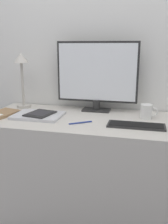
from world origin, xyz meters
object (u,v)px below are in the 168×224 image
at_px(notebook, 0,114).
at_px(pen, 80,123).
at_px(laptop, 38,115).
at_px(ereader, 40,114).
at_px(coffee_mug, 147,112).
at_px(monitor, 97,75).
at_px(desk_lamp, 22,70).
at_px(keyboard, 136,125).

relative_size(notebook, pen, 2.37).
xyz_separation_m(laptop, ereader, (0.02, -0.00, 0.01)).
distance_m(ereader, coffee_mug, 0.70).
relative_size(monitor, desk_lamp, 1.41).
relative_size(keyboard, notebook, 1.12).
xyz_separation_m(coffee_mug, pen, (-0.39, -0.21, -0.04)).
height_order(monitor, keyboard, monitor).
bearing_deg(ereader, coffee_mug, 10.82).
bearing_deg(monitor, laptop, -143.97).
height_order(desk_lamp, coffee_mug, desk_lamp).
xyz_separation_m(ereader, desk_lamp, (-0.23, 0.22, 0.26)).
bearing_deg(laptop, monitor, 36.03).
bearing_deg(laptop, pen, -13.73).
distance_m(laptop, coffee_mug, 0.71).
bearing_deg(monitor, notebook, -154.55).
relative_size(laptop, notebook, 1.06).
relative_size(monitor, laptop, 1.82).
bearing_deg(pen, keyboard, 3.35).
relative_size(keyboard, ereader, 1.58).
height_order(monitor, coffee_mug, monitor).
height_order(monitor, notebook, monitor).
bearing_deg(pen, monitor, 83.92).
xyz_separation_m(monitor, desk_lamp, (-0.56, -0.04, 0.03)).
relative_size(laptop, ereader, 1.50).
relative_size(keyboard, desk_lamp, 0.82).
height_order(desk_lamp, pen, desk_lamp).
relative_size(monitor, coffee_mug, 5.20).
distance_m(monitor, keyboard, 0.50).
relative_size(keyboard, laptop, 1.05).
bearing_deg(keyboard, laptop, 174.97).
bearing_deg(notebook, coffee_mug, 9.86).
bearing_deg(ereader, pen, -14.11).
bearing_deg(ereader, laptop, 173.69).
height_order(keyboard, notebook, notebook).
relative_size(monitor, ereader, 2.73).
bearing_deg(coffee_mug, keyboard, -107.21).
height_order(laptop, coffee_mug, coffee_mug).
distance_m(ereader, desk_lamp, 0.41).
height_order(ereader, notebook, ereader).
height_order(ereader, coffee_mug, coffee_mug).
xyz_separation_m(laptop, notebook, (-0.26, -0.04, 0.00)).
distance_m(desk_lamp, coffee_mug, 0.95).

